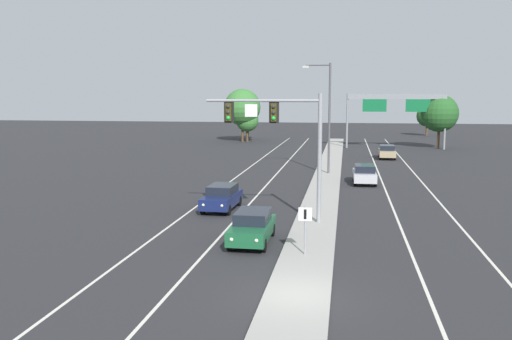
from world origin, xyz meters
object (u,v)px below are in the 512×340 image
(car_oncoming_green, at_px, (252,226))
(highway_sign_gantry, at_px, (396,104))
(tree_far_right_c, at_px, (440,113))
(tree_far_left_b, at_px, (247,120))
(street_lamp_median, at_px, (327,111))
(car_receding_tan, at_px, (387,152))
(overhead_signal_mast, at_px, (283,130))
(car_oncoming_navy, at_px, (222,197))
(car_receding_silver, at_px, (364,174))
(median_sign_post, at_px, (305,223))
(tree_far_left_a, at_px, (242,107))
(tree_far_left_c, at_px, (248,120))
(tree_far_right_a, at_px, (427,116))

(car_oncoming_green, relative_size, highway_sign_gantry, 0.34)
(highway_sign_gantry, xyz_separation_m, tree_far_right_c, (5.94, 1.34, -1.36))
(highway_sign_gantry, xyz_separation_m, tree_far_left_b, (-22.03, 8.21, -2.79))
(street_lamp_median, bearing_deg, car_receding_tan, 65.53)
(street_lamp_median, height_order, car_receding_tan, street_lamp_median)
(overhead_signal_mast, relative_size, car_oncoming_navy, 1.60)
(street_lamp_median, xyz_separation_m, car_receding_silver, (3.33, -4.78, -4.97))
(car_oncoming_navy, xyz_separation_m, tree_far_left_b, (-7.71, 51.71, 2.55))
(median_sign_post, xyz_separation_m, car_receding_tan, (6.40, 40.73, -0.77))
(car_receding_silver, height_order, tree_far_right_c, tree_far_right_c)
(tree_far_right_c, relative_size, tree_far_left_a, 0.89)
(tree_far_left_c, height_order, tree_far_left_b, tree_far_left_b)
(tree_far_right_c, bearing_deg, tree_far_left_b, 166.22)
(car_oncoming_navy, xyz_separation_m, tree_far_left_a, (-8.42, 51.45, 4.59))
(median_sign_post, height_order, tree_far_left_c, tree_far_left_c)
(overhead_signal_mast, relative_size, tree_far_right_a, 1.31)
(tree_far_right_c, bearing_deg, car_oncoming_navy, -114.32)
(median_sign_post, distance_m, car_oncoming_navy, 11.40)
(highway_sign_gantry, bearing_deg, tree_far_right_c, 12.73)
(car_receding_silver, relative_size, tree_far_left_c, 0.93)
(car_receding_tan, bearing_deg, overhead_signal_mast, -103.39)
(tree_far_left_a, height_order, tree_far_left_b, tree_far_left_a)
(tree_far_left_a, bearing_deg, highway_sign_gantry, -19.27)
(street_lamp_median, xyz_separation_m, tree_far_left_b, (-13.68, 34.80, -2.42))
(car_oncoming_green, bearing_deg, car_receding_tan, 76.65)
(street_lamp_median, bearing_deg, tree_far_right_c, 62.89)
(car_oncoming_green, bearing_deg, tree_far_right_a, 76.25)
(tree_far_right_a, height_order, tree_far_left_c, tree_far_right_a)
(median_sign_post, bearing_deg, car_oncoming_navy, 121.93)
(median_sign_post, relative_size, tree_far_right_a, 0.40)
(overhead_signal_mast, bearing_deg, car_oncoming_green, -102.98)
(highway_sign_gantry, relative_size, tree_far_right_c, 1.80)
(car_oncoming_navy, distance_m, tree_far_right_a, 72.71)
(median_sign_post, distance_m, tree_far_right_a, 80.52)
(tree_far_right_c, height_order, tree_far_left_a, tree_far_left_a)
(car_receding_tan, bearing_deg, tree_far_right_c, 60.31)
(tree_far_left_c, relative_size, tree_far_left_a, 0.58)
(car_oncoming_navy, bearing_deg, street_lamp_median, 70.57)
(car_oncoming_green, xyz_separation_m, car_receding_silver, (6.03, 19.65, 0.00))
(median_sign_post, distance_m, street_lamp_median, 26.89)
(car_oncoming_navy, xyz_separation_m, tree_far_right_c, (20.26, 44.84, 3.99))
(car_receding_silver, height_order, tree_far_left_b, tree_far_left_b)
(car_oncoming_navy, height_order, tree_far_right_a, tree_far_right_a)
(car_receding_tan, distance_m, tree_far_left_a, 29.50)
(overhead_signal_mast, distance_m, tree_far_right_c, 50.64)
(tree_far_right_c, bearing_deg, street_lamp_median, -117.11)
(overhead_signal_mast, bearing_deg, tree_far_left_b, 102.29)
(median_sign_post, bearing_deg, car_receding_silver, 81.45)
(car_oncoming_green, relative_size, tree_far_left_c, 0.93)
(car_receding_tan, xyz_separation_m, highway_sign_gantry, (1.91, 12.42, 5.34))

